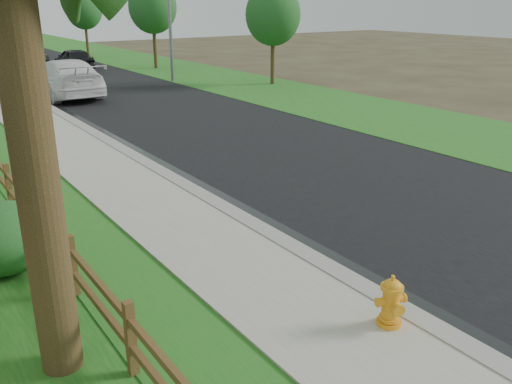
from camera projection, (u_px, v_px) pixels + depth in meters
road at (61, 71)px, 36.35m from camera, size 8.00×90.00×0.02m
verge_far at (155, 65)px, 40.04m from camera, size 6.00×90.00×0.04m
ranch_fence at (52, 238)px, 9.60m from camera, size 0.12×16.92×1.10m
fire_hydrant at (391, 302)px, 7.84m from camera, size 0.53×0.43×0.80m
white_suv at (65, 78)px, 26.69m from camera, size 2.57×6.29×1.82m
dark_car_mid at (74, 59)px, 36.69m from camera, size 1.84×4.35×1.47m
dark_car_far at (22, 53)px, 39.37m from camera, size 2.65×5.33×1.68m
shrub_c at (4, 238)px, 9.55m from camera, size 2.31×2.31×1.27m
tree_near_right at (273, 15)px, 29.64m from camera, size 3.04×3.04×5.47m
tree_mid_right at (153, 7)px, 36.57m from camera, size 3.26×3.26×5.91m
tree_far_right at (84, 9)px, 44.39m from camera, size 2.94×2.94×5.43m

